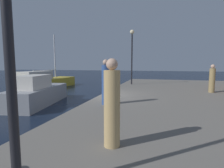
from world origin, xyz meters
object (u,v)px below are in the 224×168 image
(motorboat_grey, at_px, (38,93))
(lamp_post_mid_promenade, at_px, (132,48))
(person_by_the_water, at_px, (106,83))
(person_far_corner, at_px, (212,79))
(person_near_carousel, at_px, (112,106))
(bollard_north, at_px, (109,90))
(sailboat_yellow, at_px, (45,82))

(motorboat_grey, xyz_separation_m, lamp_post_mid_promenade, (5.03, 5.82, 3.21))
(lamp_post_mid_promenade, bearing_deg, person_by_the_water, -88.96)
(person_far_corner, distance_m, person_near_carousel, 9.47)
(bollard_north, relative_size, person_by_the_water, 0.21)
(bollard_north, height_order, person_far_corner, person_far_corner)
(bollard_north, xyz_separation_m, person_near_carousel, (1.96, -6.60, 0.67))
(motorboat_grey, distance_m, bollard_north, 4.57)
(sailboat_yellow, bearing_deg, lamp_post_mid_promenade, -5.52)
(sailboat_yellow, bearing_deg, person_by_the_water, -43.40)
(lamp_post_mid_promenade, xyz_separation_m, bollard_north, (-0.52, -5.17, -2.92))
(sailboat_yellow, relative_size, bollard_north, 18.71)
(person_far_corner, bearing_deg, person_near_carousel, -115.12)
(person_near_carousel, bearing_deg, sailboat_yellow, 130.29)
(lamp_post_mid_promenade, relative_size, bollard_north, 11.54)
(person_by_the_water, bearing_deg, motorboat_grey, 156.80)
(bollard_north, height_order, person_by_the_water, person_by_the_water)
(lamp_post_mid_promenade, bearing_deg, person_near_carousel, -83.03)
(sailboat_yellow, distance_m, lamp_post_mid_promenade, 9.89)
(lamp_post_mid_promenade, distance_m, bollard_north, 5.96)
(bollard_north, bearing_deg, motorboat_grey, -171.84)
(person_by_the_water, bearing_deg, person_far_corner, 42.32)
(person_far_corner, xyz_separation_m, person_near_carousel, (-4.02, -8.57, 0.06))
(lamp_post_mid_promenade, distance_m, person_near_carousel, 12.07)
(lamp_post_mid_promenade, xyz_separation_m, person_far_corner, (5.46, -3.20, -2.32))
(motorboat_grey, relative_size, person_by_the_water, 2.83)
(bollard_north, relative_size, person_far_corner, 0.23)
(sailboat_yellow, relative_size, person_far_corner, 4.35)
(motorboat_grey, distance_m, lamp_post_mid_promenade, 8.33)
(motorboat_grey, relative_size, person_near_carousel, 2.96)
(person_by_the_water, distance_m, person_far_corner, 7.18)
(person_far_corner, bearing_deg, motorboat_grey, -166.00)
(lamp_post_mid_promenade, distance_m, person_by_the_water, 8.34)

